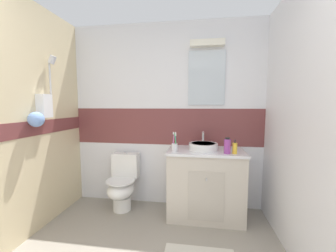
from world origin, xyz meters
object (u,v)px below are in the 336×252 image
at_px(soap_dispenser, 235,148).
at_px(mouthwash_bottle, 227,146).
at_px(toilet, 123,183).
at_px(toothbrush_cup, 175,146).
at_px(sink_basin, 203,146).

relative_size(soap_dispenser, mouthwash_bottle, 0.89).
bearing_deg(mouthwash_bottle, toilet, 171.81).
distance_m(toilet, mouthwash_bottle, 1.46).
distance_m(toilet, toothbrush_cup, 0.93).
relative_size(sink_basin, mouthwash_bottle, 2.15).
xyz_separation_m(sink_basin, mouthwash_bottle, (0.26, -0.17, 0.04)).
xyz_separation_m(toilet, mouthwash_bottle, (1.32, -0.19, 0.59)).
relative_size(toilet, soap_dispenser, 4.57).
relative_size(sink_basin, toothbrush_cup, 1.70).
distance_m(sink_basin, soap_dispenser, 0.39).
height_order(sink_basin, toothbrush_cup, toothbrush_cup).
height_order(sink_basin, mouthwash_bottle, sink_basin).
bearing_deg(toilet, toothbrush_cup, -12.57).
bearing_deg(toothbrush_cup, soap_dispenser, -2.16).
bearing_deg(mouthwash_bottle, toothbrush_cup, 177.17).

